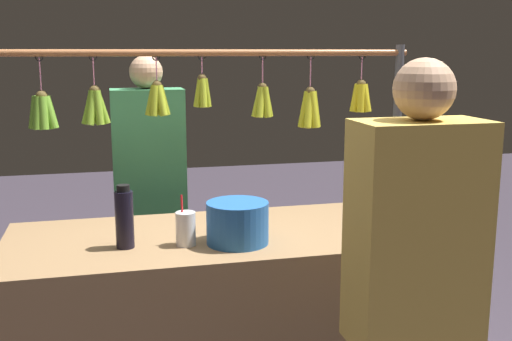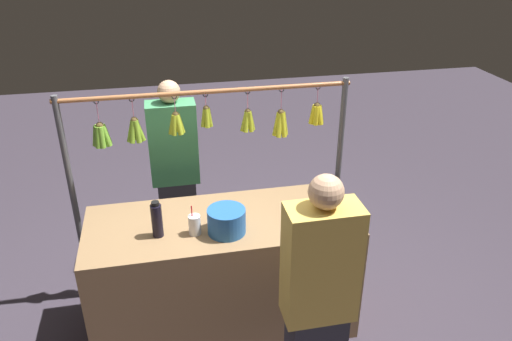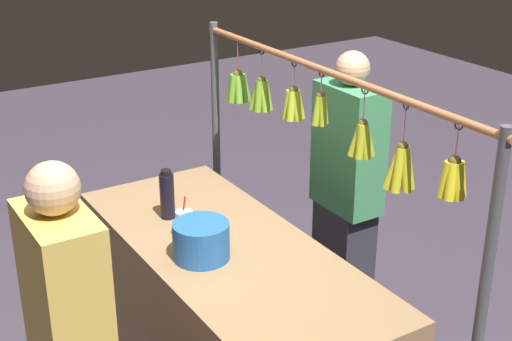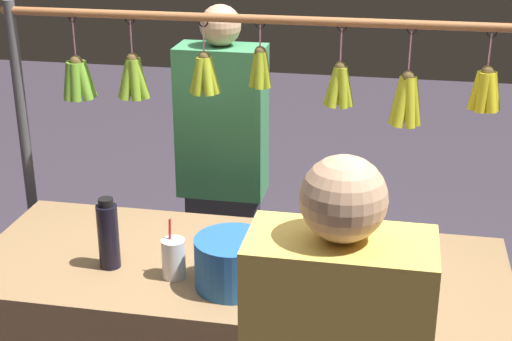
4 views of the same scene
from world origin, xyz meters
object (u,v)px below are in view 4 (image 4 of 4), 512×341
Objects in this scene: blue_bucket at (233,263)px; vendor_person at (223,185)px; water_bottle at (108,235)px; drink_cup at (174,258)px.

vendor_person is at bearing -74.91° from blue_bucket.
vendor_person is (-0.16, -0.95, -0.20)m from water_bottle.
vendor_person is (0.07, -0.98, -0.15)m from drink_cup.
vendor_person is at bearing -99.52° from water_bottle.
water_bottle is 0.43m from blue_bucket.
water_bottle is 0.99m from vendor_person.
vendor_person reaches higher than water_bottle.
vendor_person reaches higher than drink_cup.
blue_bucket is at bearing 173.75° from water_bottle.
drink_cup is at bearing 173.39° from water_bottle.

